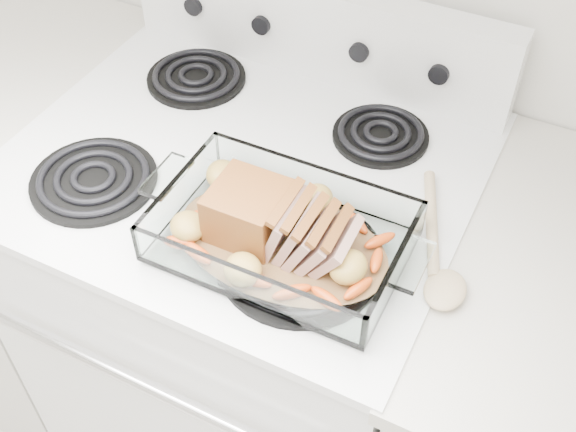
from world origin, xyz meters
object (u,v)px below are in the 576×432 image
at_px(electric_range, 252,315).
at_px(pork_roast, 269,220).
at_px(counter_left, 16,220).
at_px(baking_dish, 282,238).

bearing_deg(electric_range, pork_roast, -48.98).
distance_m(counter_left, baking_dish, 0.97).
xyz_separation_m(counter_left, baking_dish, (0.82, -0.15, 0.50)).
bearing_deg(counter_left, pork_roast, -10.81).
bearing_deg(baking_dish, pork_roast, 179.43).
relative_size(counter_left, baking_dish, 2.58).
relative_size(counter_left, pork_roast, 4.24).
bearing_deg(electric_range, baking_dish, -44.75).
relative_size(baking_dish, pork_roast, 1.65).
bearing_deg(baking_dish, counter_left, 168.90).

